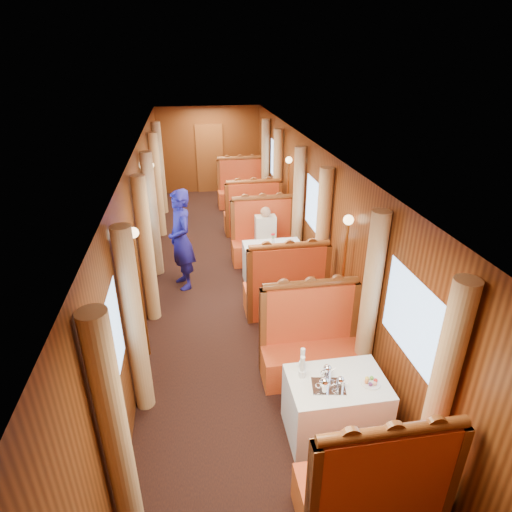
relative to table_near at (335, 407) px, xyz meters
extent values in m
cube|color=brown|center=(-0.75, 9.47, 0.62)|extent=(0.80, 0.04, 2.00)
cube|color=white|center=(0.00, 0.00, 0.00)|extent=(1.05, 0.72, 0.75)
cube|color=#B51F14|center=(0.00, -0.95, -0.15)|extent=(1.30, 0.55, 0.45)
cube|color=#B51F14|center=(0.00, -1.17, 0.48)|extent=(1.30, 0.12, 0.80)
cylinder|color=brown|center=(0.00, -1.17, 0.92)|extent=(1.23, 0.10, 0.10)
cube|color=#B51F14|center=(0.00, 0.95, -0.15)|extent=(1.30, 0.55, 0.45)
cube|color=#B51F14|center=(0.00, 1.17, 0.48)|extent=(1.30, 0.12, 0.80)
cylinder|color=brown|center=(0.00, 1.17, 0.92)|extent=(1.23, 0.10, 0.10)
cube|color=white|center=(0.00, 3.50, 0.00)|extent=(1.05, 0.72, 0.75)
cube|color=#B51F14|center=(0.00, 2.55, -0.15)|extent=(1.30, 0.55, 0.45)
cube|color=#B51F14|center=(0.00, 2.33, 0.48)|extent=(1.30, 0.12, 0.80)
cylinder|color=brown|center=(0.00, 2.33, 0.92)|extent=(1.23, 0.10, 0.10)
cube|color=#B51F14|center=(0.00, 4.45, -0.15)|extent=(1.30, 0.55, 0.45)
cube|color=#B51F14|center=(0.00, 4.67, 0.48)|extent=(1.30, 0.12, 0.80)
cylinder|color=brown|center=(0.00, 4.67, 0.92)|extent=(1.23, 0.10, 0.10)
cube|color=white|center=(0.00, 7.00, 0.00)|extent=(1.05, 0.72, 0.75)
cube|color=#B51F14|center=(0.00, 6.05, -0.15)|extent=(1.30, 0.55, 0.45)
cube|color=#B51F14|center=(0.00, 5.83, 0.48)|extent=(1.30, 0.12, 0.80)
cylinder|color=brown|center=(0.00, 5.83, 0.92)|extent=(1.23, 0.10, 0.10)
cube|color=#B51F14|center=(0.00, 7.95, -0.15)|extent=(1.30, 0.55, 0.45)
cube|color=#B51F14|center=(0.00, 8.16, 0.48)|extent=(1.30, 0.12, 0.80)
cylinder|color=brown|center=(0.00, 8.16, 0.92)|extent=(1.23, 0.10, 0.10)
cube|color=silver|center=(-0.13, -0.07, 0.38)|extent=(0.38, 0.32, 0.01)
cylinder|color=white|center=(0.33, -0.10, 0.38)|extent=(0.21, 0.21, 0.01)
cylinder|color=white|center=(-0.37, 0.13, 0.42)|extent=(0.08, 0.08, 0.08)
cylinder|color=white|center=(-0.37, 0.13, 0.55)|extent=(0.05, 0.05, 0.18)
cylinder|color=white|center=(-0.33, 0.26, 0.42)|extent=(0.08, 0.08, 0.08)
cylinder|color=white|center=(-0.33, 0.26, 0.55)|extent=(0.05, 0.05, 0.18)
cylinder|color=silver|center=(-0.01, 3.52, 0.45)|extent=(0.06, 0.06, 0.14)
cylinder|color=silver|center=(0.01, 7.02, 0.45)|extent=(0.06, 0.06, 0.14)
cylinder|color=tan|center=(-2.13, -0.78, 0.80)|extent=(0.22, 0.22, 2.35)
cylinder|color=tan|center=(-2.13, 0.78, 0.80)|extent=(0.22, 0.22, 2.35)
cylinder|color=tan|center=(0.63, -0.78, 0.80)|extent=(0.22, 0.22, 2.35)
cylinder|color=tan|center=(0.63, 0.78, 0.80)|extent=(0.22, 0.22, 2.35)
cylinder|color=tan|center=(-2.13, 2.72, 0.80)|extent=(0.22, 0.22, 2.35)
cylinder|color=tan|center=(-2.13, 4.28, 0.80)|extent=(0.22, 0.22, 2.35)
cylinder|color=tan|center=(0.63, 2.72, 0.80)|extent=(0.22, 0.22, 2.35)
cylinder|color=tan|center=(0.63, 4.28, 0.80)|extent=(0.22, 0.22, 2.35)
cylinder|color=tan|center=(-2.13, 6.22, 0.80)|extent=(0.22, 0.22, 2.35)
cylinder|color=tan|center=(-2.13, 7.78, 0.80)|extent=(0.22, 0.22, 2.35)
cylinder|color=tan|center=(0.63, 6.22, 0.80)|extent=(0.22, 0.22, 2.35)
cylinder|color=tan|center=(0.63, 7.78, 0.80)|extent=(0.22, 0.22, 2.35)
cylinder|color=#BF8C3F|center=(-2.15, 1.75, 0.55)|extent=(0.04, 0.04, 1.85)
sphere|color=#FFD18C|center=(-2.15, 1.75, 1.50)|extent=(0.14, 0.14, 0.14)
cylinder|color=#BF8C3F|center=(0.65, 1.75, 0.55)|extent=(0.04, 0.04, 1.85)
sphere|color=#FFD18C|center=(0.65, 1.75, 1.50)|extent=(0.14, 0.14, 0.14)
cylinder|color=#BF8C3F|center=(-2.15, 5.25, 0.55)|extent=(0.04, 0.04, 1.85)
sphere|color=#FFD18C|center=(-2.15, 5.25, 1.50)|extent=(0.14, 0.14, 0.14)
cylinder|color=#BF8C3F|center=(0.65, 5.25, 0.55)|extent=(0.04, 0.04, 1.85)
sphere|color=#FFD18C|center=(0.65, 5.25, 1.50)|extent=(0.14, 0.14, 0.14)
imported|color=navy|center=(-1.63, 3.68, 0.54)|extent=(0.62, 0.77, 1.82)
cube|color=beige|center=(0.00, 4.33, 0.38)|extent=(0.40, 0.24, 0.55)
sphere|color=tan|center=(0.00, 4.33, 0.74)|extent=(0.20, 0.20, 0.20)
cube|color=beige|center=(0.00, 4.16, 0.15)|extent=(0.36, 0.30, 0.14)
camera|label=1|loc=(-1.42, -3.33, 3.55)|focal=30.00mm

